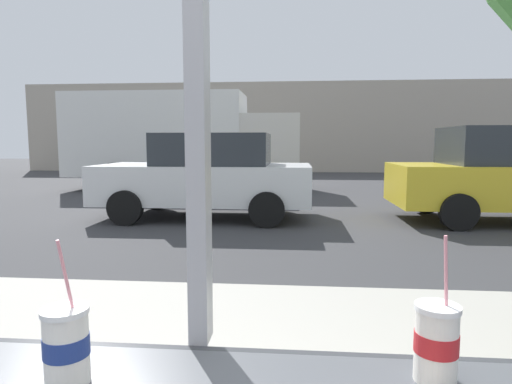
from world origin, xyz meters
name	(u,v)px	position (x,y,z in m)	size (l,w,h in m)	color
ground_plane	(281,214)	(0.00, 8.00, 0.00)	(60.00, 60.00, 0.00)	#38383A
sidewalk_strip	(254,366)	(0.00, 1.60, 0.07)	(16.00, 2.80, 0.14)	#B2ADA3
window_wall	(196,1)	(0.00, 0.08, 1.84)	(2.65, 0.20, 2.90)	#2D2D33
building_facade_far	(289,128)	(0.00, 21.86, 2.29)	(28.00, 1.20, 4.57)	#A89E8E
soda_cup_left	(66,344)	(-0.24, -0.15, 1.05)	(0.10, 0.10, 0.33)	white
soda_cup_right	(436,342)	(0.56, -0.08, 1.06)	(0.10, 0.10, 0.33)	silver
parked_car_white	(207,175)	(-1.46, 7.44, 0.86)	(4.15, 2.04, 1.67)	silver
box_truck	(180,138)	(-3.37, 12.58, 1.65)	(7.24, 2.44, 3.02)	silver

